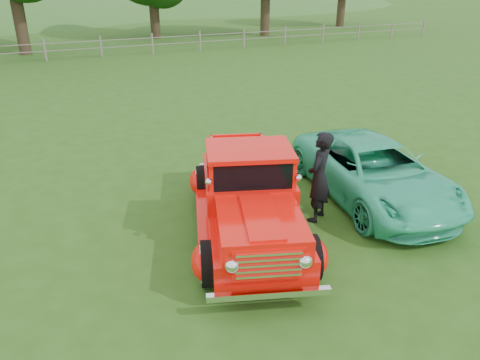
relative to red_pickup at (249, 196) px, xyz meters
name	(u,v)px	position (x,y,z in m)	size (l,w,h in m)	color
ground	(290,245)	(0.52, -0.71, -0.80)	(140.00, 140.00, 0.00)	#274C14
distant_hills	(26,50)	(-3.56, 58.75, -5.34)	(116.00, 60.00, 18.00)	#2F5C22
fence_line	(101,47)	(0.52, 21.29, -0.19)	(48.00, 0.12, 1.20)	slate
red_pickup	(249,196)	(0.00, 0.00, 0.00)	(3.28, 5.28, 1.78)	black
teal_sedan	(374,172)	(3.14, 0.27, -0.15)	(2.14, 4.65, 1.29)	#30C391
man	(319,177)	(1.51, -0.05, 0.14)	(0.68, 0.45, 1.86)	black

